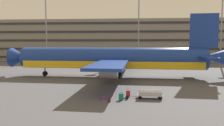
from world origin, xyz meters
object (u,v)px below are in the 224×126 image
suitcase_teal (121,97)px  suitcase_scuffed (128,94)px  backpack_upright (122,96)px  backpack_orange (127,97)px  airliner (113,59)px  baggage_cart (150,94)px  suitcase_black (103,98)px  backpack_large (110,100)px

suitcase_teal → suitcase_scuffed: bearing=61.8°
backpack_upright → backpack_orange: backpack_upright is taller
airliner → backpack_orange: bearing=-80.6°
backpack_orange → baggage_cart: (2.42, 0.56, 0.21)m
suitcase_black → backpack_upright: 2.16m
backpack_orange → suitcase_black: bearing=-177.6°
suitcase_teal → backpack_orange: suitcase_teal is taller
backpack_orange → suitcase_scuffed: bearing=84.1°
backpack_upright → backpack_orange: (0.56, -0.65, -0.01)m
suitcase_black → backpack_upright: (2.02, 0.76, 0.10)m
backpack_upright → baggage_cart: 2.98m
suitcase_scuffed → backpack_upright: bearing=-152.8°
backpack_large → backpack_orange: bearing=35.3°
backpack_upright → backpack_orange: size_ratio=1.04×
baggage_cart → backpack_large: bearing=-156.7°
suitcase_scuffed → suitcase_teal: bearing=-118.2°
backpack_upright → airliner: bearing=97.6°
suitcase_scuffed → backpack_large: suitcase_scuffed is taller
suitcase_black → backpack_orange: size_ratio=1.67×
suitcase_black → backpack_large: backpack_large is taller
suitcase_teal → suitcase_scuffed: 1.54m
suitcase_scuffed → baggage_cart: bearing=-10.6°
airliner → backpack_large: 16.46m
backpack_orange → baggage_cart: bearing=13.0°
backpack_orange → baggage_cart: baggage_cart is taller
airliner → backpack_orange: (2.47, -14.93, -2.97)m
suitcase_black → backpack_upright: size_ratio=1.61×
suitcase_black → baggage_cart: (4.99, 0.66, 0.30)m
suitcase_teal → suitcase_scuffed: (0.73, 1.36, 0.02)m
suitcase_black → baggage_cart: 5.05m
suitcase_scuffed → backpack_large: (-1.85, -2.23, -0.18)m
airliner → backpack_upright: (1.91, -14.28, -2.96)m
baggage_cart → suitcase_black: bearing=-172.4°
backpack_orange → airliner: bearing=99.4°
airliner → suitcase_scuffed: airliner is taller
suitcase_teal → backpack_large: size_ratio=1.72×
backpack_orange → baggage_cart: 2.49m
backpack_upright → suitcase_scuffed: bearing=27.2°
suitcase_teal → backpack_upright: suitcase_teal is taller
airliner → suitcase_black: 15.35m
suitcase_black → airliner: bearing=89.6°
suitcase_teal → suitcase_scuffed: suitcase_scuffed is taller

